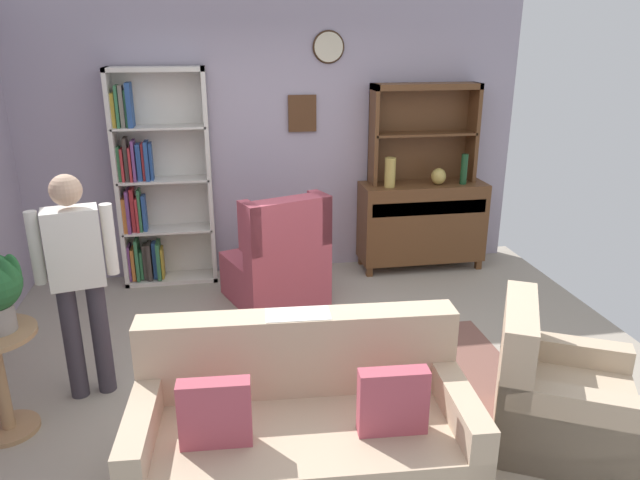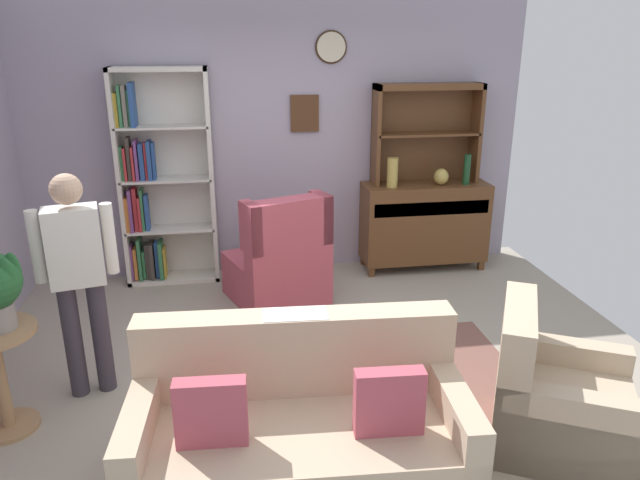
{
  "view_description": "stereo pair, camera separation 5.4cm",
  "coord_description": "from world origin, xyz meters",
  "views": [
    {
      "loc": [
        -0.6,
        -3.84,
        2.38
      ],
      "look_at": [
        0.1,
        0.2,
        0.95
      ],
      "focal_mm": 33.25,
      "sensor_mm": 36.0,
      "label": 1
    },
    {
      "loc": [
        -0.55,
        -3.85,
        2.38
      ],
      "look_at": [
        0.1,
        0.2,
        0.95
      ],
      "focal_mm": 33.25,
      "sensor_mm": 36.0,
      "label": 2
    }
  ],
  "objects": [
    {
      "name": "sideboard",
      "position": [
        1.48,
        1.86,
        0.51
      ],
      "size": [
        1.3,
        0.45,
        0.92
      ],
      "color": "brown",
      "rests_on": "ground_plane"
    },
    {
      "name": "vase_tall",
      "position": [
        1.09,
        1.78,
        1.07
      ],
      "size": [
        0.11,
        0.11,
        0.3
      ],
      "primitive_type": "cylinder",
      "color": "tan",
      "rests_on": "sideboard"
    },
    {
      "name": "wall_back",
      "position": [
        0.0,
        2.13,
        1.41
      ],
      "size": [
        5.0,
        0.09,
        2.8
      ],
      "color": "#A399AD",
      "rests_on": "ground_plane"
    },
    {
      "name": "person_reading",
      "position": [
        -1.55,
        -0.04,
        0.91
      ],
      "size": [
        0.53,
        0.27,
        1.56
      ],
      "color": "#38333D",
      "rests_on": "ground_plane"
    },
    {
      "name": "sideboard_hutch",
      "position": [
        1.48,
        1.97,
        1.56
      ],
      "size": [
        1.1,
        0.26,
        1.0
      ],
      "color": "brown",
      "rests_on": "sideboard"
    },
    {
      "name": "bottle_wine",
      "position": [
        1.87,
        1.77,
        1.08
      ],
      "size": [
        0.07,
        0.07,
        0.31
      ],
      "primitive_type": "cylinder",
      "color": "#194223",
      "rests_on": "sideboard"
    },
    {
      "name": "vase_round",
      "position": [
        1.61,
        1.79,
        1.01
      ],
      "size": [
        0.15,
        0.15,
        0.17
      ],
      "primitive_type": "ellipsoid",
      "color": "tan",
      "rests_on": "sideboard"
    },
    {
      "name": "bookshelf",
      "position": [
        -1.22,
        1.94,
        1.0
      ],
      "size": [
        0.9,
        0.3,
        2.1
      ],
      "color": "silver",
      "rests_on": "ground_plane"
    },
    {
      "name": "armchair_floral",
      "position": [
        1.33,
        -1.07,
        0.29
      ],
      "size": [
        1.04,
        1.03,
        0.88
      ],
      "color": "#C6AD8E",
      "rests_on": "ground_plane"
    },
    {
      "name": "couch_floral",
      "position": [
        -0.23,
        -1.15,
        0.31
      ],
      "size": [
        1.85,
        0.96,
        0.9
      ],
      "color": "#C6AD8E",
      "rests_on": "ground_plane"
    },
    {
      "name": "ground_plane",
      "position": [
        0.0,
        0.0,
        -0.01
      ],
      "size": [
        5.4,
        4.6,
        0.02
      ],
      "primitive_type": "cube",
      "color": "#9E9384"
    },
    {
      "name": "book_stack",
      "position": [
        0.03,
        -0.31,
        0.46
      ],
      "size": [
        0.19,
        0.16,
        0.09
      ],
      "color": "#723F7F",
      "rests_on": "coffee_table"
    },
    {
      "name": "area_rug",
      "position": [
        0.2,
        -0.3,
        0.0
      ],
      "size": [
        2.6,
        1.67,
        0.01
      ],
      "primitive_type": "cube",
      "color": "brown",
      "rests_on": "ground_plane"
    },
    {
      "name": "wingback_chair",
      "position": [
        -0.11,
        1.2,
        0.38
      ],
      "size": [
        1.01,
        1.02,
        1.05
      ],
      "color": "#B74C5B",
      "rests_on": "ground_plane"
    },
    {
      "name": "coffee_table",
      "position": [
        0.07,
        -0.31,
        0.35
      ],
      "size": [
        0.8,
        0.5,
        0.42
      ],
      "color": "brown",
      "rests_on": "ground_plane"
    }
  ]
}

